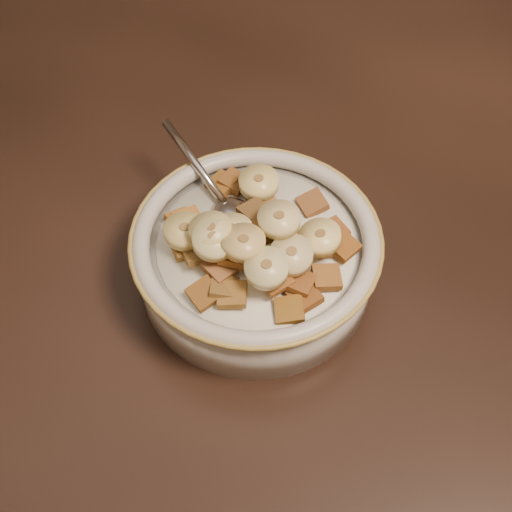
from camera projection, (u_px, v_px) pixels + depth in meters
The scene contains 42 objects.
floor at pixel (263, 479), 1.28m from camera, with size 4.00×4.50×0.10m, color #422816.
table at pixel (270, 186), 0.66m from camera, with size 1.40×0.90×0.04m, color #311E15.
cereal_bowl at pixel (256, 262), 0.55m from camera, with size 0.18×0.18×0.04m, color beige.
milk at pixel (256, 245), 0.54m from camera, with size 0.15×0.15×0.00m, color white.
spoon at pixel (235, 217), 0.55m from camera, with size 0.03×0.04×0.01m, color #B4B5B8.
cereal_square_0 at pixel (287, 241), 0.52m from camera, with size 0.02×0.02×0.01m, color brown.
cereal_square_1 at pixel (343, 246), 0.53m from camera, with size 0.02×0.02×0.01m, color brown.
cereal_square_2 at pixel (283, 255), 0.51m from camera, with size 0.02×0.02×0.01m, color brown.
cereal_square_3 at pixel (289, 310), 0.50m from camera, with size 0.02×0.02×0.01m, color #9A661A.
cereal_square_4 at pixel (259, 194), 0.55m from camera, with size 0.02×0.02×0.01m, color brown.
cereal_square_5 at pixel (232, 295), 0.50m from camera, with size 0.02×0.02×0.01m, color olive.
cereal_square_6 at pixel (197, 253), 0.52m from camera, with size 0.02×0.02×0.01m, color olive.
cereal_square_7 at pixel (299, 282), 0.50m from camera, with size 0.02×0.02×0.01m, color brown.
cereal_square_8 at pixel (233, 255), 0.51m from camera, with size 0.02×0.02×0.01m, color brown.
cereal_square_9 at pixel (331, 244), 0.53m from camera, with size 0.02×0.02×0.01m, color brown.
cereal_square_10 at pixel (185, 247), 0.53m from camera, with size 0.02×0.02×0.01m, color brown.
cereal_square_11 at pixel (224, 288), 0.50m from camera, with size 0.02×0.02×0.01m, color brown.
cereal_square_12 at pixel (332, 231), 0.54m from camera, with size 0.02×0.02×0.01m, color brown.
cereal_square_13 at pixel (189, 221), 0.54m from camera, with size 0.02×0.02×0.01m, color #98561E.
cereal_square_14 at pixel (305, 297), 0.50m from camera, with size 0.02×0.02×0.01m, color brown.
cereal_square_15 at pixel (222, 184), 0.57m from camera, with size 0.02×0.02×0.01m, color brown.
cereal_square_16 at pixel (266, 230), 0.52m from camera, with size 0.02×0.02×0.01m, color brown.
cereal_square_17 at pixel (255, 211), 0.53m from camera, with size 0.02×0.02×0.01m, color brown.
cereal_square_18 at pixel (204, 294), 0.50m from camera, with size 0.02×0.02×0.01m, color brown.
cereal_square_19 at pixel (327, 277), 0.51m from camera, with size 0.02×0.02×0.01m, color #965D25.
cereal_square_20 at pixel (220, 268), 0.51m from camera, with size 0.02×0.02×0.01m, color brown.
cereal_square_21 at pixel (253, 187), 0.57m from camera, with size 0.02×0.02×0.01m, color brown.
cereal_square_22 at pixel (182, 221), 0.54m from camera, with size 0.02×0.02×0.01m, color brown.
cereal_square_23 at pixel (234, 181), 0.57m from camera, with size 0.02×0.02×0.01m, color brown.
cereal_square_24 at pixel (276, 279), 0.50m from camera, with size 0.02×0.02×0.01m, color brown.
cereal_square_25 at pixel (206, 242), 0.52m from camera, with size 0.02×0.02×0.01m, color brown.
cereal_square_26 at pixel (312, 203), 0.56m from camera, with size 0.02×0.02×0.01m, color brown.
banana_slice_0 at pixel (291, 255), 0.50m from camera, with size 0.03×0.03×0.01m, color beige.
banana_slice_1 at pixel (244, 243), 0.50m from camera, with size 0.03×0.03×0.01m, color tan.
banana_slice_2 at pixel (211, 231), 0.51m from camera, with size 0.03×0.03×0.01m, color #D8BF73.
banana_slice_3 at pixel (231, 232), 0.51m from camera, with size 0.03×0.03×0.01m, color #F5CE77.
banana_slice_4 at pixel (279, 219), 0.51m from camera, with size 0.03×0.03×0.01m, color #C9C17C.
banana_slice_5 at pixel (267, 268), 0.49m from camera, with size 0.03×0.03×0.01m, color beige.
banana_slice_6 at pixel (320, 237), 0.52m from camera, with size 0.03×0.03×0.01m, color #E7D482.
banana_slice_7 at pixel (185, 231), 0.52m from camera, with size 0.03×0.03×0.01m, color #CFC373.
banana_slice_8 at pixel (214, 240), 0.50m from camera, with size 0.03×0.03×0.01m, color #E9E193.
banana_slice_9 at pixel (259, 182), 0.55m from camera, with size 0.03×0.03×0.01m, color #FFE582.
Camera 1 is at (0.21, -0.40, 1.22)m, focal length 50.00 mm.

